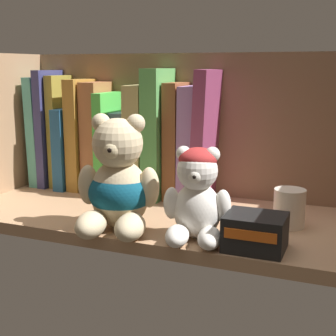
# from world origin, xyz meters

# --- Properties ---
(shelf_board) EXTENTS (0.72, 0.29, 0.02)m
(shelf_board) POSITION_xyz_m (0.00, 0.00, 0.01)
(shelf_board) COLOR #A87F5B
(shelf_board) RESTS_ON ground
(shelf_back_panel) EXTENTS (0.74, 0.01, 0.29)m
(shelf_back_panel) POSITION_xyz_m (0.00, 0.15, 0.15)
(shelf_back_panel) COLOR brown
(shelf_back_panel) RESTS_ON ground
(book_0) EXTENTS (0.03, 0.11, 0.23)m
(book_0) POSITION_xyz_m (-0.33, 0.12, 0.13)
(book_0) COLOR #51AAA0
(book_0) RESTS_ON shelf_board
(book_1) EXTENTS (0.02, 0.12, 0.24)m
(book_1) POSITION_xyz_m (-0.31, 0.12, 0.14)
(book_1) COLOR navy
(book_1) RESTS_ON shelf_board
(book_2) EXTENTS (0.02, 0.10, 0.23)m
(book_2) POSITION_xyz_m (-0.29, 0.12, 0.13)
(book_2) COLOR olive
(book_2) RESTS_ON shelf_board
(book_3) EXTENTS (0.02, 0.13, 0.16)m
(book_3) POSITION_xyz_m (-0.26, 0.12, 0.10)
(book_3) COLOR #1F5384
(book_3) RESTS_ON shelf_board
(book_4) EXTENTS (0.03, 0.12, 0.22)m
(book_4) POSITION_xyz_m (-0.24, 0.12, 0.13)
(book_4) COLOR #AD7B2F
(book_4) RESTS_ON shelf_board
(book_5) EXTENTS (0.04, 0.10, 0.22)m
(book_5) POSITION_xyz_m (-0.20, 0.12, 0.13)
(book_5) COLOR #B46B42
(book_5) RESTS_ON shelf_board
(book_6) EXTENTS (0.02, 0.13, 0.20)m
(book_6) POSITION_xyz_m (-0.17, 0.12, 0.12)
(book_6) COLOR #4FCF4D
(book_6) RESTS_ON shelf_board
(book_7) EXTENTS (0.04, 0.09, 0.16)m
(book_7) POSITION_xyz_m (-0.14, 0.12, 0.10)
(book_7) COLOR slate
(book_7) RESTS_ON shelf_board
(book_8) EXTENTS (0.04, 0.13, 0.21)m
(book_8) POSITION_xyz_m (-0.10, 0.12, 0.13)
(book_8) COLOR tan
(book_8) RESTS_ON shelf_board
(book_9) EXTENTS (0.03, 0.14, 0.24)m
(book_9) POSITION_xyz_m (-0.06, 0.12, 0.14)
(book_9) COLOR #5AAD58
(book_9) RESTS_ON shelf_board
(book_10) EXTENTS (0.03, 0.11, 0.22)m
(book_10) POSITION_xyz_m (-0.03, 0.12, 0.13)
(book_10) COLOR brown
(book_10) RESTS_ON shelf_board
(book_11) EXTENTS (0.03, 0.11, 0.21)m
(book_11) POSITION_xyz_m (0.00, 0.12, 0.13)
(book_11) COLOR #A679BB
(book_11) RESTS_ON shelf_board
(book_12) EXTENTS (0.03, 0.15, 0.24)m
(book_12) POSITION_xyz_m (0.03, 0.12, 0.14)
(book_12) COLOR #8F3B63
(book_12) RESTS_ON shelf_board
(teddy_bear_larger) EXTENTS (0.13, 0.14, 0.18)m
(teddy_bear_larger) POSITION_xyz_m (-0.05, -0.10, 0.09)
(teddy_bear_larger) COLOR beige
(teddy_bear_larger) RESTS_ON shelf_board
(teddy_bear_smaller) EXTENTS (0.10, 0.11, 0.14)m
(teddy_bear_smaller) POSITION_xyz_m (0.08, -0.10, 0.08)
(teddy_bear_smaller) COLOR white
(teddy_bear_smaller) RESTS_ON shelf_board
(pillar_candle) EXTENTS (0.05, 0.05, 0.06)m
(pillar_candle) POSITION_xyz_m (0.20, 0.01, 0.05)
(pillar_candle) COLOR silver
(pillar_candle) RESTS_ON shelf_board
(small_product_box) EXTENTS (0.08, 0.07, 0.05)m
(small_product_box) POSITION_xyz_m (0.17, -0.11, 0.04)
(small_product_box) COLOR black
(small_product_box) RESTS_ON shelf_board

